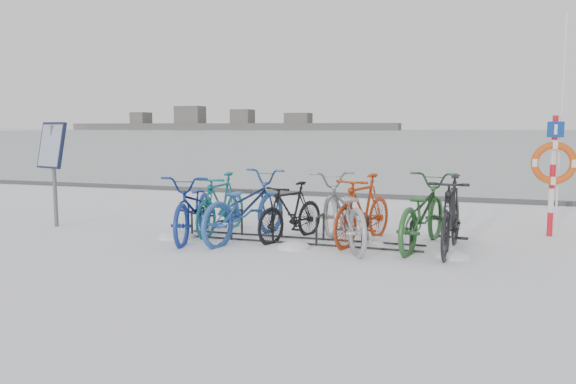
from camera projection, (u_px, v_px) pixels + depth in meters
ground at (298, 241)px, 9.06m from camera, size 900.00×900.00×0.00m
ice_sheet at (463, 133)px, 155.35m from camera, size 400.00×298.00×0.02m
quay_edge at (365, 196)px, 14.62m from camera, size 400.00×0.25×0.10m
bike_rack at (298, 230)px, 9.04m from camera, size 4.00×0.48×0.46m
info_board at (52, 152)px, 10.25m from camera, size 0.68×0.40×1.93m
lifebuoy_station at (554, 163)px, 9.30m from camera, size 0.71×0.22×3.69m
shoreline at (221, 125)px, 291.88m from camera, size 180.00×12.00×9.50m
bike_0 at (195, 205)px, 9.31m from camera, size 1.17×2.23×1.11m
bike_1 at (221, 202)px, 9.78m from camera, size 0.58×1.82×1.08m
bike_2 at (245, 204)px, 9.18m from camera, size 1.27×2.35×1.17m
bike_3 at (291, 210)px, 9.19m from camera, size 1.02×1.68×0.98m
bike_4 at (342, 209)px, 8.66m from camera, size 1.74×2.29×1.15m
bike_5 at (363, 207)px, 8.93m from camera, size 1.04×1.96×1.13m
bike_6 at (422, 209)px, 8.63m from camera, size 1.19×2.31×1.15m
bike_7 at (451, 213)px, 8.25m from camera, size 0.71×1.99×1.17m
snow_drifts at (287, 243)px, 8.92m from camera, size 5.00×1.52×0.22m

